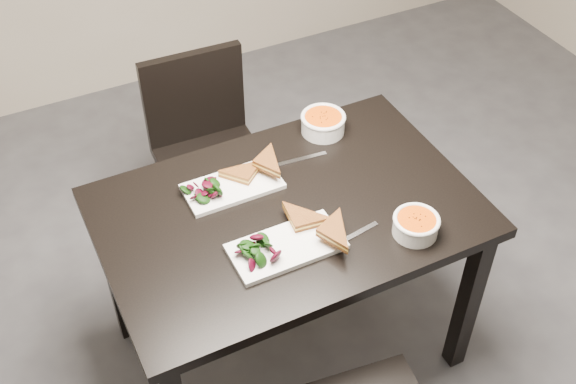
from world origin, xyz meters
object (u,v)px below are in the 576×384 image
(soup_bowl_near, at_px, (416,224))
(soup_bowl_far, at_px, (323,122))
(chair_far, at_px, (206,143))
(plate_far, at_px, (232,186))
(table, at_px, (288,229))
(plate_near, at_px, (286,247))

(soup_bowl_near, relative_size, soup_bowl_far, 0.90)
(chair_far, distance_m, soup_bowl_far, 0.61)
(plate_far, height_order, soup_bowl_far, soup_bowl_far)
(table, bearing_deg, plate_far, 126.70)
(plate_near, bearing_deg, table, 62.11)
(plate_far, xyz_separation_m, soup_bowl_far, (0.41, 0.13, 0.03))
(soup_bowl_near, bearing_deg, plate_far, 134.22)
(soup_bowl_far, bearing_deg, soup_bowl_near, -88.57)
(table, relative_size, plate_far, 3.76)
(plate_near, bearing_deg, plate_far, 97.18)
(chair_far, relative_size, plate_near, 2.48)
(table, distance_m, soup_bowl_near, 0.43)
(plate_near, bearing_deg, chair_far, 85.59)
(soup_bowl_far, bearing_deg, table, -133.96)
(chair_far, relative_size, soup_bowl_far, 5.25)
(chair_far, xyz_separation_m, soup_bowl_far, (0.30, -0.44, 0.31))
(chair_far, distance_m, soup_bowl_near, 1.10)
(table, relative_size, soup_bowl_far, 7.41)
(soup_bowl_near, relative_size, plate_far, 0.46)
(chair_far, distance_m, plate_near, 0.93)
(plate_near, distance_m, soup_bowl_near, 0.40)
(plate_far, bearing_deg, chair_far, 79.18)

